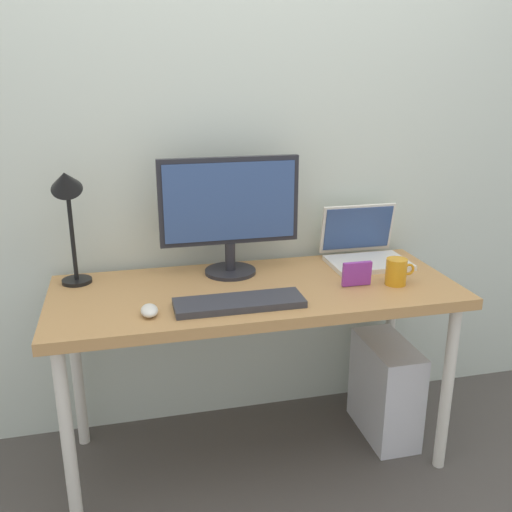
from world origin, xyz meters
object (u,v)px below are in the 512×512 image
at_px(desk_lamp, 68,200).
at_px(desk, 256,304).
at_px(mouse, 149,310).
at_px(laptop, 364,248).
at_px(keyboard, 239,303).
at_px(photo_frame, 357,274).
at_px(monitor, 230,209).
at_px(computer_tower, 385,389).
at_px(coffee_mug, 396,272).

bearing_deg(desk_lamp, desk, -14.69).
bearing_deg(mouse, laptop, 21.28).
height_order(keyboard, photo_frame, photo_frame).
bearing_deg(keyboard, monitor, 84.10).
relative_size(mouse, computer_tower, 0.21).
distance_m(monitor, desk_lamp, 0.59).
xyz_separation_m(mouse, coffee_mug, (0.91, 0.07, 0.03)).
xyz_separation_m(monitor, desk_lamp, (-0.58, 0.00, 0.07)).
xyz_separation_m(desk_lamp, coffee_mug, (1.16, -0.26, -0.28)).
distance_m(desk, mouse, 0.44).
bearing_deg(computer_tower, desk, -178.57).
bearing_deg(coffee_mug, computer_tower, 64.80).
xyz_separation_m(laptop, desk_lamp, (-1.15, -0.02, 0.27)).
relative_size(monitor, keyboard, 1.22).
bearing_deg(computer_tower, monitor, 166.20).
bearing_deg(photo_frame, mouse, -173.22).
relative_size(desk, mouse, 16.55).
distance_m(desk, desk_lamp, 0.77).
bearing_deg(desk, laptop, 20.06).
bearing_deg(mouse, monitor, 45.10).
bearing_deg(photo_frame, coffee_mug, -6.97).
xyz_separation_m(monitor, coffee_mug, (0.58, -0.26, -0.21)).
bearing_deg(desk_lamp, monitor, -0.07).
relative_size(coffee_mug, photo_frame, 1.03).
relative_size(desk, desk_lamp, 3.25).
relative_size(desk_lamp, photo_frame, 4.17).
bearing_deg(monitor, laptop, 1.62).
bearing_deg(desk_lamp, keyboard, -31.04).
bearing_deg(desk_lamp, laptop, 0.76).
bearing_deg(desk, monitor, 110.52).
distance_m(monitor, mouse, 0.53).
bearing_deg(photo_frame, computer_tower, 24.23).
relative_size(keyboard, mouse, 4.89).
distance_m(desk, computer_tower, 0.72).
bearing_deg(computer_tower, coffee_mug, -115.20).
bearing_deg(keyboard, photo_frame, 10.35).
relative_size(desk, laptop, 4.65).
bearing_deg(mouse, computer_tower, 10.66).
relative_size(desk, computer_tower, 3.55).
bearing_deg(coffee_mug, mouse, -175.48).
height_order(mouse, computer_tower, mouse).
bearing_deg(desk, keyboard, -121.13).
relative_size(desk, keyboard, 3.38).
height_order(keyboard, computer_tower, keyboard).
distance_m(laptop, photo_frame, 0.30).
height_order(desk, coffee_mug, coffee_mug).
height_order(desk, desk_lamp, desk_lamp).
height_order(mouse, photo_frame, photo_frame).
bearing_deg(laptop, keyboard, -150.18).
bearing_deg(laptop, desk_lamp, -179.24).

